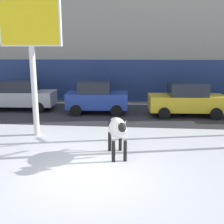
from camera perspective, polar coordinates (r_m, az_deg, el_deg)
ground_plane at (r=8.19m, az=-4.77°, el=-12.84°), size 120.00×120.00×0.00m
road_strip at (r=15.57m, az=0.15°, el=-0.34°), size 60.00×5.60×0.01m
building_facade at (r=21.53m, az=1.70°, el=20.63°), size 44.00×6.10×13.00m
cow_holstein at (r=9.03m, az=1.07°, el=-3.55°), size 0.90×1.94×1.54m
billboard at (r=11.60m, az=-17.02°, el=16.08°), size 2.52×0.24×5.56m
car_silver_sedan at (r=17.42m, az=-19.02°, el=3.40°), size 4.28×2.15×1.84m
car_blue_hatchback at (r=15.61m, az=-3.28°, el=3.13°), size 3.58×2.07×1.86m
car_yellow_sedan at (r=15.49m, az=15.69°, el=2.52°), size 4.28×2.15×1.84m
pedestrian_near_billboard at (r=18.80m, az=-2.21°, el=4.64°), size 0.36×0.24×1.73m
pedestrian_by_cars at (r=18.98m, az=-5.63°, el=4.66°), size 0.36×0.24×1.73m
pedestrian_far_left at (r=19.61m, az=-12.98°, el=4.66°), size 0.36×0.24×1.73m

